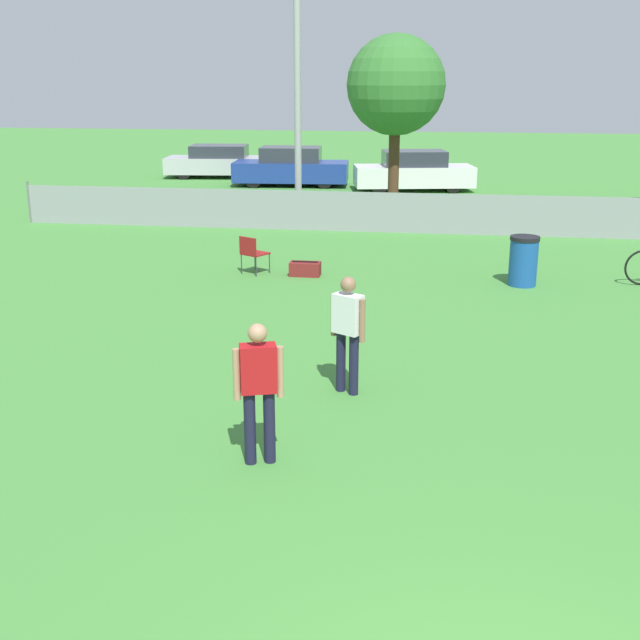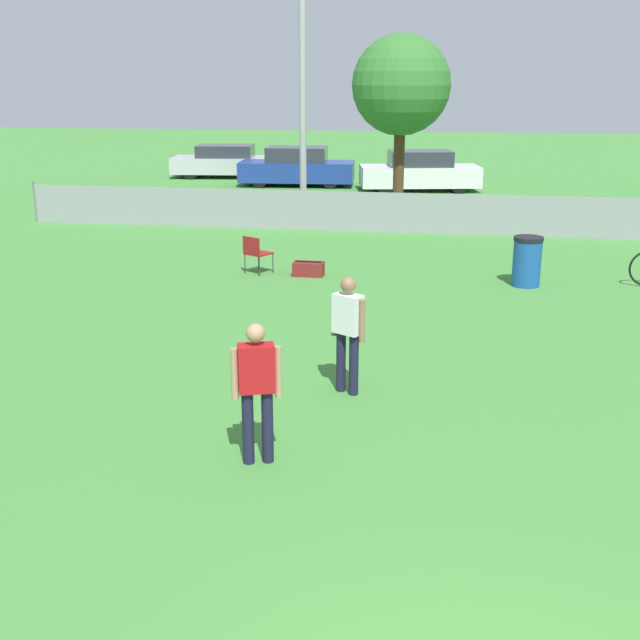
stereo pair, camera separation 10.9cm
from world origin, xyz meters
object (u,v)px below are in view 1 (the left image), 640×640
folding_chair_sideline (253,252)px  trash_bin (523,261)px  gear_bag_sideline (305,269)px  parked_car_white (414,172)px  light_pole (297,36)px  parked_car_blue (291,167)px  player_defender_red (259,384)px  parked_car_silver (220,162)px  player_receiver_white (348,327)px  tree_near_pole (396,86)px

folding_chair_sideline → trash_bin: trash_bin is taller
gear_bag_sideline → parked_car_white: 13.98m
light_pole → parked_car_blue: light_pole is taller
player_defender_red → trash_bin: player_defender_red is taller
parked_car_silver → parked_car_white: size_ratio=1.00×
player_defender_red → parked_car_silver: player_defender_red is taller
player_receiver_white → folding_chair_sideline: bearing=143.3°
trash_bin → parked_car_white: parked_car_white is taller
player_receiver_white → parked_car_silver: 24.69m
light_pole → parked_car_silver: (-5.17, 10.00, -4.56)m
light_pole → parked_car_silver: size_ratio=1.92×
folding_chair_sideline → parked_car_white: bearing=-72.1°
player_defender_red → gear_bag_sideline: size_ratio=2.47×
light_pole → trash_bin: (5.92, -6.92, -4.70)m
parked_car_silver → parked_car_white: 8.82m
player_defender_red → player_receiver_white: bearing=54.2°
tree_near_pole → parked_car_white: tree_near_pole is taller
tree_near_pole → parked_car_silver: size_ratio=1.15×
player_receiver_white → parked_car_white: player_receiver_white is taller
parked_car_blue → trash_bin: bearing=-66.9°
trash_bin → gear_bag_sideline: (-4.57, 0.14, -0.37)m
folding_chair_sideline → parked_car_white: parked_car_white is taller
gear_bag_sideline → parked_car_blue: 14.90m
tree_near_pole → parked_car_blue: bearing=121.3°
gear_bag_sideline → parked_car_white: bearing=82.6°
gear_bag_sideline → trash_bin: bearing=-1.8°
gear_bag_sideline → parked_car_silver: (-6.52, 16.78, 0.51)m
light_pole → player_receiver_white: bearing=-77.2°
folding_chair_sideline → player_defender_red: bearing=133.5°
tree_near_pole → player_defender_red: tree_near_pole is taller
player_defender_red → folding_chair_sideline: bearing=85.9°
parked_car_silver → trash_bin: bearing=-63.1°
light_pole → player_receiver_white: 14.29m
light_pole → folding_chair_sideline: light_pole is taller
light_pole → parked_car_silver: light_pole is taller
parked_car_blue → gear_bag_sideline: bearing=-82.4°
player_receiver_white → player_defender_red: bearing=-78.3°
folding_chair_sideline → parked_car_silver: parked_car_silver is taller
parked_car_white → trash_bin: bearing=-90.1°
player_defender_red → trash_bin: size_ratio=1.59×
folding_chair_sideline → parked_car_silver: bearing=-42.4°
player_defender_red → trash_bin: 9.31m
player_defender_red → parked_car_blue: bearing=81.9°
folding_chair_sideline → parked_car_blue: size_ratio=0.18×
player_receiver_white → parked_car_white: 20.37m
parked_car_silver → folding_chair_sideline: bearing=-78.6°
gear_bag_sideline → parked_car_white: parked_car_white is taller
tree_near_pole → parked_car_silver: tree_near_pole is taller
tree_near_pole → trash_bin: 8.72m
folding_chair_sideline → trash_bin: size_ratio=0.81×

